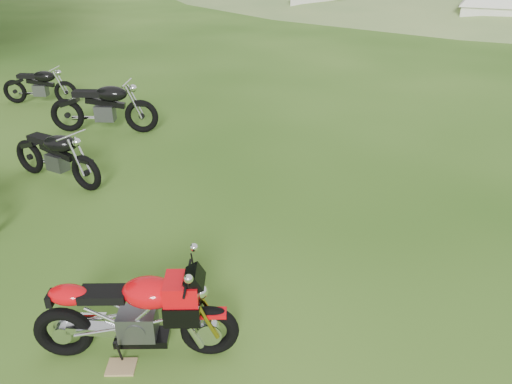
# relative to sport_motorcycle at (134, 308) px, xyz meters

# --- Properties ---
(ground) EXTENTS (120.00, 120.00, 0.00)m
(ground) POSITION_rel_sport_motorcycle_xyz_m (0.84, 1.84, -0.51)
(ground) COLOR #204B10
(ground) RESTS_ON ground
(sport_motorcycle) EXTENTS (1.76, 0.65, 1.03)m
(sport_motorcycle) POSITION_rel_sport_motorcycle_xyz_m (0.00, 0.00, 0.00)
(sport_motorcycle) COLOR red
(sport_motorcycle) RESTS_ON ground
(plywood_board) EXTENTS (0.27, 0.23, 0.02)m
(plywood_board) POSITION_rel_sport_motorcycle_xyz_m (-0.11, -0.19, -0.50)
(plywood_board) COLOR tan
(plywood_board) RESTS_ON ground
(vintage_moto_b) EXTENTS (1.76, 1.05, 0.92)m
(vintage_moto_b) POSITION_rel_sport_motorcycle_xyz_m (-2.39, 3.36, -0.06)
(vintage_moto_b) COLOR black
(vintage_moto_b) RESTS_ON ground
(vintage_moto_c) EXTENTS (2.05, 0.62, 1.06)m
(vintage_moto_c) POSITION_rel_sport_motorcycle_xyz_m (-2.53, 5.61, 0.02)
(vintage_moto_c) COLOR black
(vintage_moto_c) RESTS_ON ground
(vintage_moto_d) EXTENTS (1.69, 0.44, 0.88)m
(vintage_moto_d) POSITION_rel_sport_motorcycle_xyz_m (-4.72, 7.26, -0.07)
(vintage_moto_d) COLOR black
(vintage_moto_d) RESTS_ON ground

